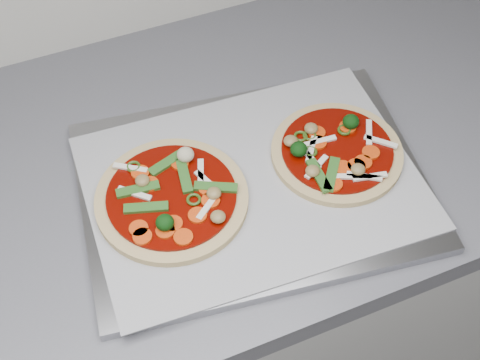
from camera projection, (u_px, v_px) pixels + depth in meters
name	position (u px, v px, depth m)	size (l,w,h in m)	color
base_cabinet	(158.00, 327.00, 1.31)	(3.60, 0.60, 0.86)	#B3B3B1
countertop	(127.00, 188.00, 0.95)	(3.60, 0.60, 0.04)	slate
baking_tray	(252.00, 186.00, 0.92)	(0.47, 0.34, 0.02)	gray
parchment	(253.00, 182.00, 0.92)	(0.45, 0.32, 0.00)	#A0A0A5
pizza_left	(172.00, 197.00, 0.89)	(0.21, 0.21, 0.03)	tan
pizza_right	(335.00, 152.00, 0.94)	(0.24, 0.24, 0.03)	tan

